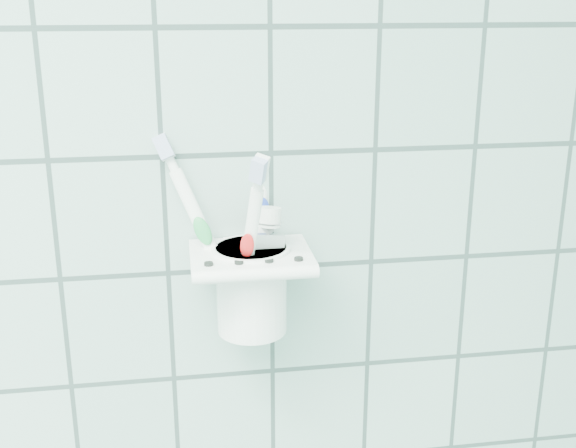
# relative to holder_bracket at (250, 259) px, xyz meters

# --- Properties ---
(holder_bracket) EXTENTS (0.12, 0.10, 0.04)m
(holder_bracket) POSITION_rel_holder_bracket_xyz_m (0.00, 0.00, 0.00)
(holder_bracket) COLOR white
(holder_bracket) RESTS_ON wall_back
(cup) EXTENTS (0.08, 0.08, 0.09)m
(cup) POSITION_rel_holder_bracket_xyz_m (0.00, 0.00, -0.03)
(cup) COLOR white
(cup) RESTS_ON holder_bracket
(toothbrush_pink) EXTENTS (0.08, 0.06, 0.21)m
(toothbrush_pink) POSITION_rel_holder_bracket_xyz_m (-0.00, -0.01, 0.04)
(toothbrush_pink) COLOR white
(toothbrush_pink) RESTS_ON cup
(toothbrush_blue) EXTENTS (0.02, 0.07, 0.22)m
(toothbrush_blue) POSITION_rel_holder_bracket_xyz_m (0.01, 0.01, 0.04)
(toothbrush_blue) COLOR white
(toothbrush_blue) RESTS_ON cup
(toothbrush_orange) EXTENTS (0.03, 0.07, 0.20)m
(toothbrush_orange) POSITION_rel_holder_bracket_xyz_m (-0.01, 0.01, 0.03)
(toothbrush_orange) COLOR white
(toothbrush_orange) RESTS_ON cup
(toothpaste_tube) EXTENTS (0.04, 0.03, 0.13)m
(toothpaste_tube) POSITION_rel_holder_bracket_xyz_m (0.01, -0.01, -0.00)
(toothpaste_tube) COLOR silver
(toothpaste_tube) RESTS_ON cup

